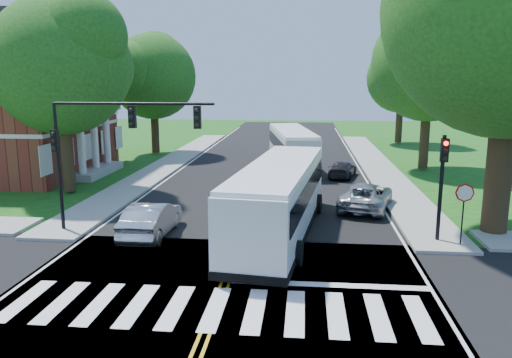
# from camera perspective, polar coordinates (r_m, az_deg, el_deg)

# --- Properties ---
(ground) EXTENTS (140.00, 140.00, 0.00)m
(ground) POSITION_cam_1_polar(r_m,az_deg,el_deg) (15.94, -4.37, -13.80)
(ground) COLOR #144E13
(ground) RESTS_ON ground
(road) EXTENTS (14.00, 96.00, 0.01)m
(road) POSITION_cam_1_polar(r_m,az_deg,el_deg) (33.00, 1.01, -0.48)
(road) COLOR black
(road) RESTS_ON ground
(cross_road) EXTENTS (60.00, 12.00, 0.01)m
(cross_road) POSITION_cam_1_polar(r_m,az_deg,el_deg) (15.93, -4.37, -13.78)
(cross_road) COLOR black
(cross_road) RESTS_ON ground
(center_line) EXTENTS (0.36, 70.00, 0.01)m
(center_line) POSITION_cam_1_polar(r_m,az_deg,el_deg) (36.91, 1.52, 0.79)
(center_line) COLOR gold
(center_line) RESTS_ON road
(edge_line_w) EXTENTS (0.12, 70.00, 0.01)m
(edge_line_w) POSITION_cam_1_polar(r_m,az_deg,el_deg) (38.00, -8.77, 0.97)
(edge_line_w) COLOR silver
(edge_line_w) RESTS_ON road
(edge_line_e) EXTENTS (0.12, 70.00, 0.01)m
(edge_line_e) POSITION_cam_1_polar(r_m,az_deg,el_deg) (37.06, 12.06, 0.59)
(edge_line_e) COLOR silver
(edge_line_e) RESTS_ON road
(crosswalk) EXTENTS (12.60, 3.00, 0.01)m
(crosswalk) POSITION_cam_1_polar(r_m,az_deg,el_deg) (15.49, -4.70, -14.53)
(crosswalk) COLOR silver
(crosswalk) RESTS_ON road
(stop_bar) EXTENTS (6.60, 0.40, 0.01)m
(stop_bar) POSITION_cam_1_polar(r_m,az_deg,el_deg) (17.20, 8.41, -11.88)
(stop_bar) COLOR silver
(stop_bar) RESTS_ON road
(sidewalk_nw) EXTENTS (2.60, 40.00, 0.15)m
(sidewalk_nw) POSITION_cam_1_polar(r_m,az_deg,el_deg) (41.23, -9.77, 1.83)
(sidewalk_nw) COLOR gray
(sidewalk_nw) RESTS_ON ground
(sidewalk_ne) EXTENTS (2.60, 40.00, 0.15)m
(sidewalk_ne) POSITION_cam_1_polar(r_m,az_deg,el_deg) (40.17, 13.73, 1.42)
(sidewalk_ne) COLOR gray
(sidewalk_ne) RESTS_ON ground
(tree_west_near) EXTENTS (8.00, 8.00, 11.40)m
(tree_west_near) POSITION_cam_1_polar(r_m,az_deg,el_deg) (31.53, -21.40, 11.96)
(tree_west_near) COLOR #2F2113
(tree_west_near) RESTS_ON ground
(tree_west_far) EXTENTS (7.60, 7.60, 10.67)m
(tree_west_far) POSITION_cam_1_polar(r_m,az_deg,el_deg) (46.24, -11.69, 11.39)
(tree_west_far) COLOR #2F2113
(tree_west_far) RESTS_ON ground
(tree_east_mid) EXTENTS (8.40, 8.40, 11.93)m
(tree_east_mid) POSITION_cam_1_polar(r_m,az_deg,el_deg) (39.24, 19.21, 12.32)
(tree_east_mid) COLOR #2F2113
(tree_east_mid) RESTS_ON ground
(tree_east_far) EXTENTS (7.20, 7.20, 10.34)m
(tree_east_far) POSITION_cam_1_polar(r_m,az_deg,el_deg) (55.10, 16.30, 10.99)
(tree_east_far) COLOR #2F2113
(tree_east_far) RESTS_ON ground
(signal_nw) EXTENTS (7.15, 0.46, 5.66)m
(signal_nw) POSITION_cam_1_polar(r_m,az_deg,el_deg) (22.41, -16.59, 4.76)
(signal_nw) COLOR black
(signal_nw) RESTS_ON ground
(signal_ne) EXTENTS (0.30, 0.46, 4.40)m
(signal_ne) POSITION_cam_1_polar(r_m,az_deg,el_deg) (21.72, 20.51, 0.54)
(signal_ne) COLOR black
(signal_ne) RESTS_ON ground
(stop_sign) EXTENTS (0.76, 0.08, 2.53)m
(stop_sign) POSITION_cam_1_polar(r_m,az_deg,el_deg) (21.69, 22.69, -2.15)
(stop_sign) COLOR black
(stop_sign) RESTS_ON ground
(bus_lead) EXTENTS (4.09, 12.44, 3.16)m
(bus_lead) POSITION_cam_1_polar(r_m,az_deg,el_deg) (21.86, 2.69, -2.12)
(bus_lead) COLOR silver
(bus_lead) RESTS_ON road
(bus_follow) EXTENTS (4.33, 11.75, 2.98)m
(bus_follow) POSITION_cam_1_polar(r_m,az_deg,el_deg) (38.82, 4.14, 3.63)
(bus_follow) COLOR silver
(bus_follow) RESTS_ON road
(hatchback) EXTENTS (1.63, 4.57, 1.50)m
(hatchback) POSITION_cam_1_polar(r_m,az_deg,el_deg) (22.30, -11.87, -4.52)
(hatchback) COLOR #B1B3B8
(hatchback) RESTS_ON road
(suv) EXTENTS (3.57, 5.45, 1.39)m
(suv) POSITION_cam_1_polar(r_m,az_deg,el_deg) (26.96, 12.48, -1.91)
(suv) COLOR #ACAEB3
(suv) RESTS_ON road
(dark_sedan) EXTENTS (2.41, 4.08, 1.11)m
(dark_sedan) POSITION_cam_1_polar(r_m,az_deg,el_deg) (35.44, 9.86, 1.09)
(dark_sedan) COLOR black
(dark_sedan) RESTS_ON road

